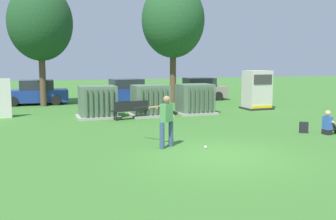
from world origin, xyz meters
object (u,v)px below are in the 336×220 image
(transformer_mid_east, at_px, (195,99))
(generator_enclosure, at_px, (257,90))
(transformer_mid_west, at_px, (150,101))
(sports_ball, at_px, (206,147))
(seated_spectator, at_px, (329,125))
(batter, at_px, (165,119))
(backpack, at_px, (304,128))
(parked_car_right_of_center, at_px, (125,92))
(parked_car_rightmost, at_px, (198,90))
(transformer_west, at_px, (98,102))
(parked_car_left_of_center, at_px, (35,93))
(park_bench, at_px, (130,109))

(transformer_mid_east, bearing_deg, generator_enclosure, 9.03)
(transformer_mid_west, relative_size, sports_ball, 23.33)
(seated_spectator, bearing_deg, batter, -179.59)
(backpack, bearing_deg, parked_car_right_of_center, 107.83)
(parked_car_right_of_center, height_order, parked_car_rightmost, same)
(backpack, bearing_deg, generator_enclosure, 72.12)
(transformer_west, xyz_separation_m, parked_car_rightmost, (8.34, 6.49, -0.04))
(backpack, xyz_separation_m, parked_car_left_of_center, (-10.16, 14.05, 0.54))
(transformer_west, distance_m, transformer_mid_west, 2.71)
(transformer_mid_west, height_order, transformer_mid_east, same)
(transformer_west, bearing_deg, seated_spectator, -42.91)
(park_bench, relative_size, seated_spectator, 1.91)
(transformer_mid_west, relative_size, generator_enclosure, 0.91)
(sports_ball, bearing_deg, backpack, 14.08)
(park_bench, height_order, sports_ball, park_bench)
(backpack, bearing_deg, park_bench, 135.57)
(transformer_mid_east, bearing_deg, park_bench, -166.90)
(transformer_west, distance_m, parked_car_right_of_center, 7.18)
(sports_ball, bearing_deg, parked_car_rightmost, 67.44)
(seated_spectator, height_order, parked_car_right_of_center, parked_car_right_of_center)
(batter, bearing_deg, seated_spectator, 0.41)
(sports_ball, distance_m, parked_car_right_of_center, 14.61)
(parked_car_right_of_center, bearing_deg, transformer_mid_east, -71.05)
(transformer_mid_east, xyz_separation_m, park_bench, (-3.82, -0.89, -0.25))
(transformer_mid_west, distance_m, transformer_mid_east, 2.54)
(park_bench, bearing_deg, backpack, -44.43)
(transformer_mid_east, xyz_separation_m, sports_ball, (-2.93, -7.78, -0.74))
(generator_enclosure, bearing_deg, transformer_mid_east, -170.97)
(batter, bearing_deg, generator_enclosure, 43.02)
(transformer_mid_east, height_order, parked_car_right_of_center, same)
(generator_enclosure, bearing_deg, transformer_mid_west, -174.15)
(sports_ball, relative_size, parked_car_right_of_center, 0.02)
(transformer_mid_west, bearing_deg, generator_enclosure, 5.85)
(seated_spectator, bearing_deg, parked_car_right_of_center, 109.85)
(transformer_west, bearing_deg, parked_car_right_of_center, 66.13)
(generator_enclosure, distance_m, batter, 11.54)
(parked_car_left_of_center, relative_size, parked_car_right_of_center, 0.97)
(parked_car_left_of_center, bearing_deg, seated_spectator, -53.31)
(backpack, xyz_separation_m, parked_car_right_of_center, (-4.30, 13.36, 0.54))
(park_bench, distance_m, sports_ball, 6.96)
(parked_car_left_of_center, xyz_separation_m, parked_car_rightmost, (11.30, -0.76, 0.00))
(transformer_mid_west, relative_size, batter, 1.21)
(seated_spectator, relative_size, parked_car_left_of_center, 0.23)
(transformer_west, relative_size, parked_car_right_of_center, 0.48)
(backpack, distance_m, parked_car_right_of_center, 14.04)
(batter, relative_size, seated_spectator, 1.81)
(transformer_west, relative_size, transformer_mid_east, 1.00)
(batter, distance_m, backpack, 6.18)
(transformer_west, height_order, seated_spectator, transformer_west)
(generator_enclosure, xyz_separation_m, parked_car_right_of_center, (-6.63, 6.12, -0.38))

